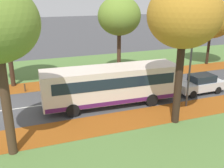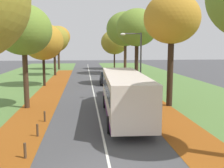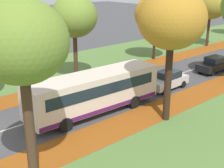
{
  "view_description": "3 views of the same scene",
  "coord_description": "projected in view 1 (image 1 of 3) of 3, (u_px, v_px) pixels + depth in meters",
  "views": [
    {
      "loc": [
        19.32,
        2.13,
        8.22
      ],
      "look_at": [
        0.68,
        9.02,
        1.29
      ],
      "focal_mm": 42.0,
      "sensor_mm": 36.0,
      "label": 1
    },
    {
      "loc": [
        -0.97,
        -8.74,
        4.87
      ],
      "look_at": [
        1.41,
        13.43,
        1.6
      ],
      "focal_mm": 42.0,
      "sensor_mm": 36.0,
      "label": 2
    },
    {
      "loc": [
        18.32,
        -4.48,
        9.54
      ],
      "look_at": [
        1.58,
        10.41,
        1.77
      ],
      "focal_mm": 50.0,
      "sensor_mm": 36.0,
      "label": 3
    }
  ],
  "objects": [
    {
      "name": "leaf_litter_left",
      "position": [
        139.0,
        75.0,
        27.78
      ],
      "size": [
        2.8,
        60.0,
        0.0
      ],
      "primitive_type": "cube",
      "color": "#8C4714",
      "rests_on": "grass_verge_left"
    },
    {
      "name": "car_silver_lead",
      "position": [
        200.0,
        84.0,
        22.55
      ],
      "size": [
        1.85,
        4.23,
        1.62
      ],
      "color": "#B7BABF",
      "rests_on": "ground"
    },
    {
      "name": "leaf_litter_right",
      "position": [
        192.0,
        109.0,
        19.63
      ],
      "size": [
        2.8,
        60.0,
        0.0
      ],
      "primitive_type": "cube",
      "color": "#8C4714",
      "rests_on": "grass_verge_right"
    },
    {
      "name": "bollard_fourth",
      "position": [
        87.0,
        81.0,
        24.77
      ],
      "size": [
        0.12,
        0.12,
        0.7
      ],
      "primitive_type": "cylinder",
      "color": "#4C3823",
      "rests_on": "ground"
    },
    {
      "name": "bollard_second",
      "position": [
        25.0,
        88.0,
        22.97
      ],
      "size": [
        0.12,
        0.12,
        0.7
      ],
      "primitive_type": "cylinder",
      "color": "#4C3823",
      "rests_on": "ground"
    },
    {
      "name": "tree_right_near",
      "position": [
        184.0,
        16.0,
        15.39
      ],
      "size": [
        4.41,
        4.41,
        8.98
      ],
      "color": "black",
      "rests_on": "ground"
    },
    {
      "name": "tree_left_nearest",
      "position": [
        4.0,
        14.0,
        22.35
      ],
      "size": [
        5.25,
        5.25,
        8.93
      ],
      "color": "#382619",
      "rests_on": "ground"
    },
    {
      "name": "tree_left_mid",
      "position": [
        212.0,
        19.0,
        30.31
      ],
      "size": [
        4.93,
        4.93,
        7.58
      ],
      "color": "black",
      "rests_on": "ground"
    },
    {
      "name": "grass_verge_left",
      "position": [
        165.0,
        60.0,
        33.82
      ],
      "size": [
        12.0,
        90.0,
        0.01
      ],
      "primitive_type": "cube",
      "color": "#517538",
      "rests_on": "ground"
    },
    {
      "name": "bollard_third",
      "position": [
        57.0,
        84.0,
        23.84
      ],
      "size": [
        0.12,
        0.12,
        0.69
      ],
      "primitive_type": "cylinder",
      "color": "#4C3823",
      "rests_on": "ground"
    },
    {
      "name": "tree_left_near",
      "position": [
        119.0,
        16.0,
        25.95
      ],
      "size": [
        4.29,
        4.29,
        8.0
      ],
      "color": "#422D1E",
      "rests_on": "ground"
    },
    {
      "name": "streetlamp_right",
      "position": [
        188.0,
        58.0,
        19.18
      ],
      "size": [
        1.89,
        0.28,
        6.0
      ],
      "color": "#47474C",
      "rests_on": "ground"
    },
    {
      "name": "road_centre_line",
      "position": [
        214.0,
        81.0,
        25.67
      ],
      "size": [
        0.12,
        80.0,
        0.01
      ],
      "primitive_type": "cube",
      "color": "silver",
      "rests_on": "ground"
    },
    {
      "name": "bus",
      "position": [
        111.0,
        84.0,
        19.83
      ],
      "size": [
        2.94,
        10.49,
        2.98
      ],
      "color": "beige",
      "rests_on": "ground"
    }
  ]
}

